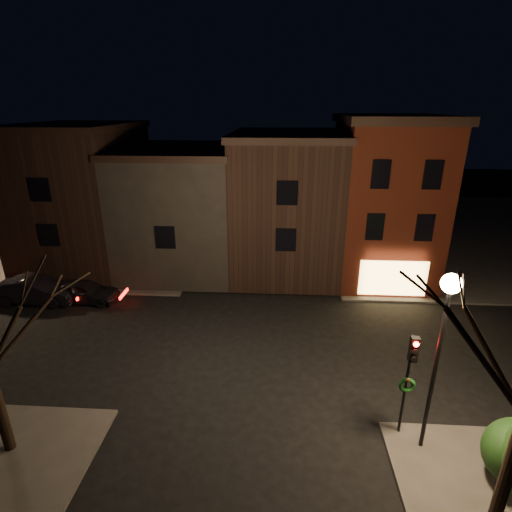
{
  "coord_description": "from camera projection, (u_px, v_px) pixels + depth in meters",
  "views": [
    {
      "loc": [
        1.14,
        -16.98,
        11.22
      ],
      "look_at": [
        -0.18,
        4.02,
        3.2
      ],
      "focal_mm": 28.0,
      "sensor_mm": 36.0,
      "label": 1
    }
  ],
  "objects": [
    {
      "name": "ground",
      "position": [
        255.0,
        345.0,
        19.89
      ],
      "size": [
        120.0,
        120.0,
        0.0
      ],
      "primitive_type": "plane",
      "color": "black",
      "rests_on": "ground"
    },
    {
      "name": "sidewalk_far_right",
      "position": [
        481.0,
        232.0,
        37.36
      ],
      "size": [
        30.0,
        30.0,
        0.12
      ],
      "primitive_type": "cube",
      "color": "#2D2B28",
      "rests_on": "ground"
    },
    {
      "name": "street_lamp_near",
      "position": [
        445.0,
        317.0,
        12.09
      ],
      "size": [
        0.6,
        0.6,
        6.48
      ],
      "color": "black",
      "rests_on": "sidewalk_near_right"
    },
    {
      "name": "traffic_signal",
      "position": [
        409.0,
        371.0,
        13.43
      ],
      "size": [
        0.58,
        0.38,
        4.05
      ],
      "color": "black",
      "rests_on": "sidewalk_near_right"
    },
    {
      "name": "row_building_c",
      "position": [
        84.0,
        196.0,
        28.64
      ],
      "size": [
        7.3,
        10.3,
        9.9
      ],
      "color": "black",
      "rests_on": "ground"
    },
    {
      "name": "row_building_b",
      "position": [
        184.0,
        207.0,
        28.48
      ],
      "size": [
        7.8,
        10.3,
        8.4
      ],
      "color": "black",
      "rests_on": "ground"
    },
    {
      "name": "parked_car_a",
      "position": [
        84.0,
        291.0,
        23.97
      ],
      "size": [
        4.15,
        1.74,
        1.4
      ],
      "primitive_type": "imported",
      "rotation": [
        0.0,
        0.0,
        1.55
      ],
      "color": "black",
      "rests_on": "ground"
    },
    {
      "name": "parked_car_b",
      "position": [
        36.0,
        290.0,
        23.86
      ],
      "size": [
        4.87,
        1.73,
        1.6
      ],
      "primitive_type": "imported",
      "rotation": [
        0.0,
        0.0,
        1.58
      ],
      "color": "black",
      "rests_on": "ground"
    },
    {
      "name": "sidewalk_far_left",
      "position": [
        68.0,
        224.0,
        39.69
      ],
      "size": [
        30.0,
        30.0,
        0.12
      ],
      "primitive_type": "cube",
      "color": "#2D2B28",
      "rests_on": "ground"
    },
    {
      "name": "corner_building",
      "position": [
        385.0,
        198.0,
        26.34
      ],
      "size": [
        6.5,
        8.5,
        10.5
      ],
      "color": "#4B180D",
      "rests_on": "ground"
    },
    {
      "name": "row_building_a",
      "position": [
        286.0,
        202.0,
        27.88
      ],
      "size": [
        7.3,
        10.3,
        9.4
      ],
      "color": "black",
      "rests_on": "ground"
    }
  ]
}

